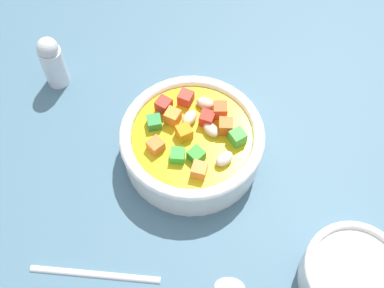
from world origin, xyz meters
The scene contains 5 objects.
ground_plane centered at (0.00, 0.00, -1.00)cm, with size 140.00×140.00×2.00cm, color #42667A.
soup_bowl_main centered at (0.02, 0.01, 2.72)cm, with size 15.86×15.86×5.90cm.
spoon centered at (-6.71, -13.62, 0.37)cm, with size 21.41×6.74×0.74cm.
side_bowl_small centered at (13.00, -16.94, 2.14)cm, with size 9.91×9.91×4.15cm.
pepper_shaker centered at (-14.86, 13.18, 3.68)cm, with size 2.80×2.80×7.42cm.
Camera 1 is at (-4.50, -28.40, 50.42)cm, focal length 47.15 mm.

